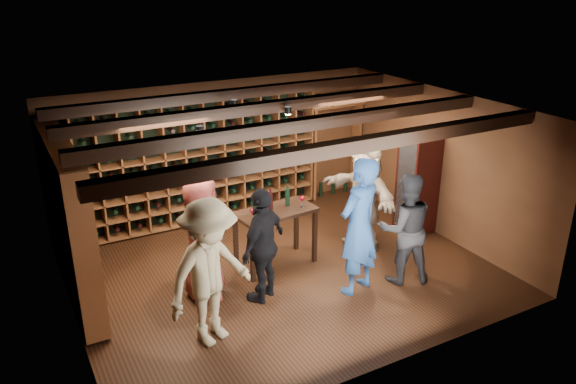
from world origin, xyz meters
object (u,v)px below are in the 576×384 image
man_blue_shirt (359,227)px  guest_khaki (210,273)px  man_grey_suit (405,229)px  guest_red_floral (202,238)px  display_cabinet (417,185)px  guest_beige (364,196)px  tasting_table (275,217)px  guest_woman_black (263,245)px

man_blue_shirt → guest_khaki: bearing=-15.5°
man_grey_suit → man_blue_shirt: bearing=14.1°
man_grey_suit → guest_red_floral: size_ratio=0.95×
display_cabinet → guest_khaki: bearing=-163.5°
guest_khaki → man_blue_shirt: bearing=-17.4°
display_cabinet → man_grey_suit: (-1.29, -1.24, -0.02)m
man_blue_shirt → guest_beige: man_blue_shirt is taller
man_grey_suit → tasting_table: man_grey_suit is taller
guest_red_floral → tasting_table: guest_red_floral is taller
guest_red_floral → guest_woman_black: 0.84m
man_blue_shirt → guest_beige: (0.87, 1.08, -0.09)m
man_grey_suit → display_cabinet: bearing=-114.8°
guest_woman_black → guest_beige: size_ratio=0.91×
man_blue_shirt → guest_beige: 1.39m
man_grey_suit → guest_khaki: 2.99m
guest_khaki → tasting_table: size_ratio=1.49×
man_blue_shirt → guest_khaki: 2.24m
display_cabinet → tasting_table: display_cabinet is taller
display_cabinet → guest_beige: size_ratio=0.97×
guest_woman_black → man_grey_suit: bearing=131.6°
guest_red_floral → display_cabinet: bearing=-68.0°
man_blue_shirt → display_cabinet: bearing=-169.1°
display_cabinet → guest_beige: bearing=-176.6°
man_grey_suit → guest_red_floral: bearing=0.8°
man_blue_shirt → man_grey_suit: (0.75, -0.09, -0.16)m
guest_woman_black → man_blue_shirt: bearing=127.2°
guest_woman_black → guest_khaki: (-0.98, -0.56, 0.12)m
guest_red_floral → tasting_table: size_ratio=1.39×
display_cabinet → guest_woman_black: (-3.29, -0.71, -0.03)m
man_blue_shirt → man_grey_suit: bearing=154.4°
guest_red_floral → guest_beige: 2.82m
display_cabinet → man_blue_shirt: 2.34m
guest_red_floral → tasting_table: bearing=-58.2°
man_grey_suit → guest_beige: guest_beige is taller
man_blue_shirt → guest_red_floral: bearing=-43.6°
guest_khaki → guest_beige: size_ratio=1.04×
guest_red_floral → guest_woman_black: size_ratio=1.07×
man_grey_suit → guest_khaki: size_ratio=0.89×
guest_beige → man_grey_suit: bearing=-10.2°
display_cabinet → man_blue_shirt: size_ratio=0.88×
man_blue_shirt → guest_khaki: man_blue_shirt is taller
man_grey_suit → tasting_table: (-1.42, 1.30, -0.03)m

